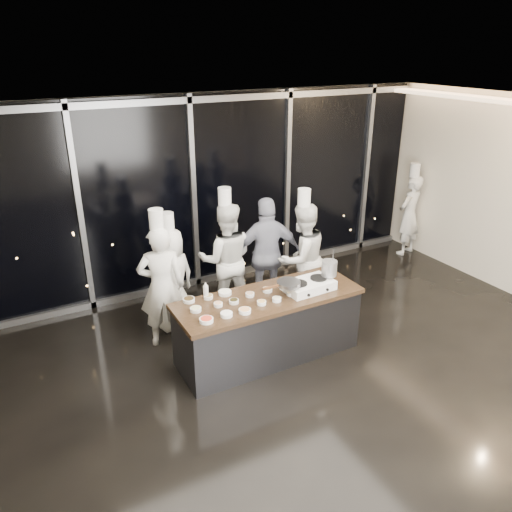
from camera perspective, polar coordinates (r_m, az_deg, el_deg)
The scene contains 15 objects.
ground at distance 6.28m, azimuth 5.56°, elevation -15.28°, with size 9.00×9.00×0.00m, color black.
room_shell at distance 5.30m, azimuth 8.09°, elevation 4.78°, with size 9.02×7.02×3.21m.
window_wall at distance 8.31m, azimuth -7.25°, elevation 6.93°, with size 8.90×0.11×3.20m.
demo_counter at distance 6.65m, azimuth 1.40°, elevation -8.02°, with size 2.46×0.86×0.90m.
stove at distance 6.60m, azimuth 6.02°, elevation -3.33°, with size 0.67×0.44×0.14m.
frying_pan at distance 6.39m, azimuth 3.68°, elevation -3.15°, with size 0.54×0.32×0.05m.
stock_pot at distance 6.69m, azimuth 8.37°, elevation -1.38°, with size 0.21×0.21×0.21m, color #B1B1B3.
prep_bowls at distance 6.23m, azimuth -2.57°, elevation -5.31°, with size 1.41×0.73×0.05m.
squeeze_bottle at distance 6.35m, azimuth -5.76°, elevation -3.98°, with size 0.06×0.06×0.24m.
chef_far_left at distance 6.84m, azimuth -10.72°, elevation -3.35°, with size 0.72×0.57×1.96m.
chef_left at distance 7.26m, azimuth -9.66°, elevation -2.54°, with size 0.86×0.67×1.77m.
chef_center at distance 7.54m, azimuth -3.43°, elevation -0.33°, with size 1.04×0.93×2.00m.
guest at distance 7.64m, azimuth 1.31°, elevation 0.13°, with size 1.14×0.71×1.81m.
chef_right at distance 7.64m, azimuth 5.25°, elevation -0.23°, with size 0.91×0.75×1.96m.
chef_side at distance 10.22m, azimuth 17.11°, elevation 4.61°, with size 0.66×0.53×1.82m.
Camera 1 is at (-2.84, -4.03, 3.90)m, focal length 35.00 mm.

